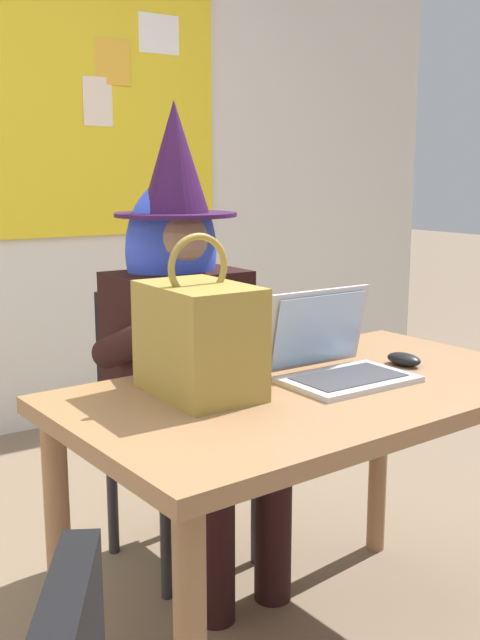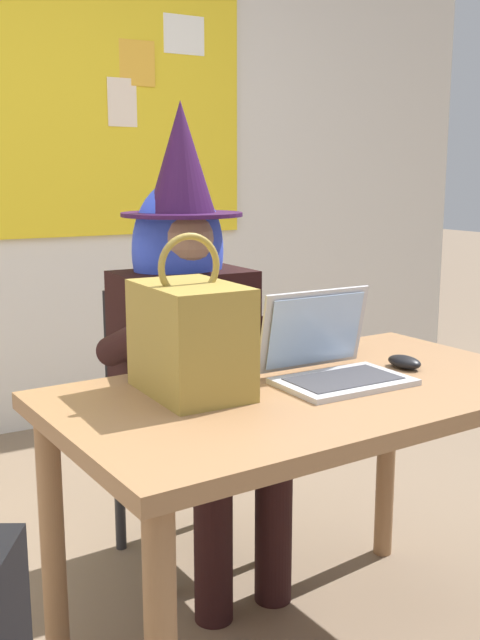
{
  "view_description": "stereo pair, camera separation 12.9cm",
  "coord_description": "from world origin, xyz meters",
  "px_view_note": "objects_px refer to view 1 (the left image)",
  "views": [
    {
      "loc": [
        -0.92,
        -1.4,
        1.25
      ],
      "look_at": [
        0.18,
        0.27,
        0.85
      ],
      "focal_mm": 41.45,
      "sensor_mm": 36.0,
      "label": 1
    },
    {
      "loc": [
        -0.81,
        -1.47,
        1.25
      ],
      "look_at": [
        0.18,
        0.27,
        0.85
      ],
      "focal_mm": 41.45,
      "sensor_mm": 36.0,
      "label": 2
    }
  ],
  "objects_px": {
    "computer_mouse": "(404,359)",
    "handbag": "(199,338)",
    "desk_main": "(315,425)",
    "laptop": "(336,359)",
    "chair_at_desk": "(169,410)",
    "person_costumed": "(187,328)"
  },
  "relations": [
    {
      "from": "chair_at_desk",
      "to": "computer_mouse",
      "type": "height_order",
      "value": "chair_at_desk"
    },
    {
      "from": "desk_main",
      "to": "laptop",
      "type": "height_order",
      "value": "laptop"
    },
    {
      "from": "desk_main",
      "to": "laptop",
      "type": "relative_size",
      "value": 3.97
    },
    {
      "from": "computer_mouse",
      "to": "laptop",
      "type": "bearing_deg",
      "value": 174.04
    },
    {
      "from": "person_costumed",
      "to": "laptop",
      "type": "relative_size",
      "value": 4.55
    },
    {
      "from": "person_costumed",
      "to": "computer_mouse",
      "type": "distance_m",
      "value": 0.67
    },
    {
      "from": "desk_main",
      "to": "person_costumed",
      "type": "xyz_separation_m",
      "value": [
        -0.03,
        0.59,
        0.15
      ]
    },
    {
      "from": "computer_mouse",
      "to": "handbag",
      "type": "xyz_separation_m",
      "value": [
        -0.59,
        0.08,
        0.12
      ]
    },
    {
      "from": "chair_at_desk",
      "to": "laptop",
      "type": "bearing_deg",
      "value": 6.08
    },
    {
      "from": "person_costumed",
      "to": "computer_mouse",
      "type": "xyz_separation_m",
      "value": [
        0.35,
        -0.57,
        -0.03
      ]
    },
    {
      "from": "desk_main",
      "to": "handbag",
      "type": "bearing_deg",
      "value": 160.34
    },
    {
      "from": "desk_main",
      "to": "person_costumed",
      "type": "bearing_deg",
      "value": 92.6
    },
    {
      "from": "person_costumed",
      "to": "desk_main",
      "type": "bearing_deg",
      "value": 2.26
    },
    {
      "from": "chair_at_desk",
      "to": "computer_mouse",
      "type": "bearing_deg",
      "value": 23.55
    },
    {
      "from": "person_costumed",
      "to": "handbag",
      "type": "xyz_separation_m",
      "value": [
        -0.25,
        -0.49,
        0.09
      ]
    },
    {
      "from": "chair_at_desk",
      "to": "handbag",
      "type": "xyz_separation_m",
      "value": [
        -0.24,
        -0.61,
        0.38
      ]
    },
    {
      "from": "chair_at_desk",
      "to": "handbag",
      "type": "distance_m",
      "value": 0.76
    },
    {
      "from": "person_costumed",
      "to": "handbag",
      "type": "relative_size",
      "value": 3.88
    },
    {
      "from": "computer_mouse",
      "to": "chair_at_desk",
      "type": "bearing_deg",
      "value": 112.11
    },
    {
      "from": "chair_at_desk",
      "to": "person_costumed",
      "type": "bearing_deg",
      "value": -0.95
    },
    {
      "from": "laptop",
      "to": "computer_mouse",
      "type": "relative_size",
      "value": 3.1
    },
    {
      "from": "laptop",
      "to": "handbag",
      "type": "xyz_separation_m",
      "value": [
        -0.36,
        0.08,
        0.08
      ]
    }
  ]
}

